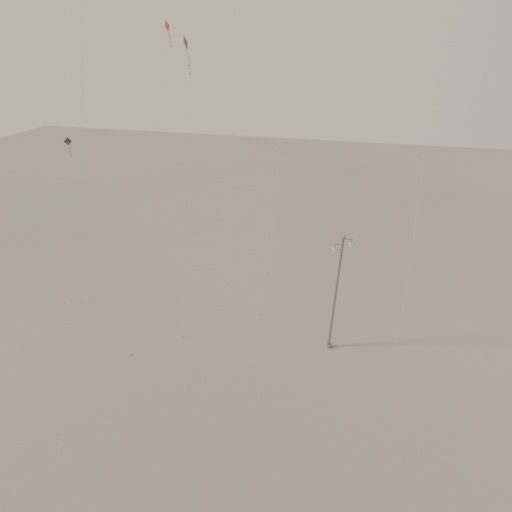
# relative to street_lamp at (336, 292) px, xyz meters

# --- Properties ---
(ground) EXTENTS (160.00, 160.00, 0.00)m
(ground) POSITION_rel_street_lamp_xyz_m (-6.96, -4.27, -5.35)
(ground) COLOR gray
(ground) RESTS_ON ground
(street_lamp) EXTENTS (1.60, 0.60, 10.04)m
(street_lamp) POSITION_rel_street_lamp_xyz_m (0.00, 0.00, 0.00)
(street_lamp) COLOR gray
(street_lamp) RESTS_ON ground
(kite_0) EXTENTS (4.20, 5.19, 29.62)m
(kite_0) POSITION_rel_street_lamp_xyz_m (-20.44, 4.61, 17.98)
(kite_0) COLOR maroon
(kite_0) RESTS_ON ground
(kite_1) EXTENTS (0.61, 5.16, 22.25)m
(kite_1) POSITION_rel_street_lamp_xyz_m (-11.86, 2.07, 12.30)
(kite_1) COLOR #2C2825
(kite_1) RESTS_ON ground
(kite_3) EXTENTS (2.39, 8.40, 23.16)m
(kite_3) POSITION_rel_street_lamp_xyz_m (-13.82, 1.34, 11.50)
(kite_3) COLOR maroon
(kite_3) RESTS_ON ground
(kite_4) EXTENTS (0.78, 6.51, 26.93)m
(kite_4) POSITION_rel_street_lamp_xyz_m (5.15, 6.74, 13.63)
(kite_4) COLOR #2C2825
(kite_4) RESTS_ON ground
(kite_5) EXTENTS (0.55, 10.33, 30.63)m
(kite_5) POSITION_rel_street_lamp_xyz_m (-7.07, 17.99, 18.43)
(kite_5) COLOR #8F5117
(kite_5) RESTS_ON ground
(kite_6) EXTENTS (0.83, 5.11, 14.44)m
(kite_6) POSITION_rel_street_lamp_xyz_m (-24.67, 4.24, 5.82)
(kite_6) COLOR #2C2825
(kite_6) RESTS_ON ground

